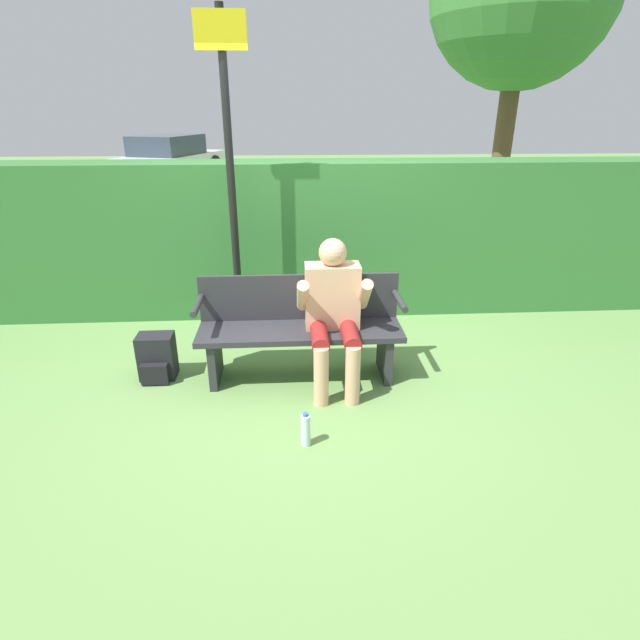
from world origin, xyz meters
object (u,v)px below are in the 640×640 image
(person_seated, at_px, (333,308))
(backpack, at_px, (157,358))
(water_bottle, at_px, (306,430))
(parked_car, at_px, (169,160))
(park_bench, at_px, (300,327))
(signpost, at_px, (230,162))

(person_seated, distance_m, backpack, 1.49)
(person_seated, relative_size, backpack, 3.06)
(water_bottle, relative_size, parked_car, 0.06)
(park_bench, distance_m, water_bottle, 1.01)
(water_bottle, bearing_deg, person_seated, 73.60)
(park_bench, distance_m, signpost, 1.58)
(signpost, relative_size, parked_car, 0.63)
(backpack, xyz_separation_m, parked_car, (-2.35, 11.67, 0.44))
(backpack, bearing_deg, signpost, 56.01)
(backpack, distance_m, signpost, 1.78)
(backpack, relative_size, signpost, 0.13)
(park_bench, relative_size, backpack, 4.32)
(park_bench, bearing_deg, water_bottle, -89.53)
(park_bench, distance_m, person_seated, 0.35)
(person_seated, xyz_separation_m, water_bottle, (-0.25, -0.84, -0.51))
(park_bench, height_order, backpack, park_bench)
(park_bench, relative_size, parked_car, 0.37)
(person_seated, relative_size, water_bottle, 4.65)
(backpack, distance_m, water_bottle, 1.51)
(water_bottle, bearing_deg, signpost, 107.37)
(water_bottle, bearing_deg, park_bench, 90.47)
(parked_car, bearing_deg, park_bench, -143.57)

